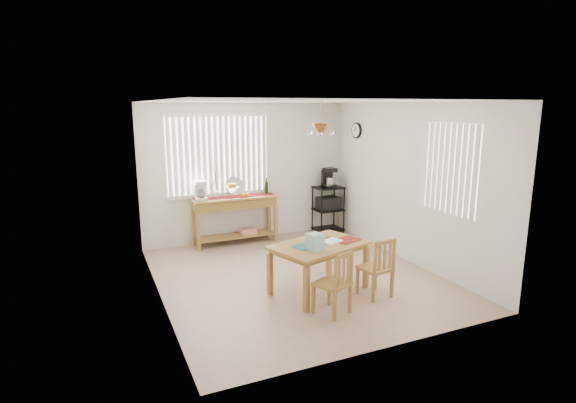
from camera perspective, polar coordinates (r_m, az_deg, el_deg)
name	(u,v)px	position (r m, az deg, el deg)	size (l,w,h in m)	color
ground	(297,277)	(6.91, 1.11, -9.54)	(4.00, 4.50, 0.01)	tan
room_shell	(297,166)	(6.49, 1.14, 4.57)	(4.20, 4.70, 2.70)	silver
sideboard	(236,209)	(8.40, -6.67, -0.90)	(1.58, 0.45, 0.89)	#A47537
sideboard_items	(221,190)	(8.26, -8.57, 1.42)	(1.50, 0.38, 0.68)	maroon
wire_cart	(328,205)	(9.15, 5.12, -0.43)	(0.55, 0.44, 0.94)	black
cart_items	(328,178)	(9.06, 5.15, 3.00)	(0.22, 0.27, 0.39)	black
dining_table	(319,249)	(6.21, 3.99, -6.09)	(1.47, 1.18, 0.69)	#A47537
table_items	(319,242)	(6.00, 3.93, -5.12)	(1.07, 0.50, 0.22)	#137070
chair_left	(334,283)	(5.63, 5.92, -10.30)	(0.50, 0.50, 0.82)	#A47537
chair_right	(377,268)	(6.20, 11.24, -8.29)	(0.43, 0.43, 0.83)	#A47537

